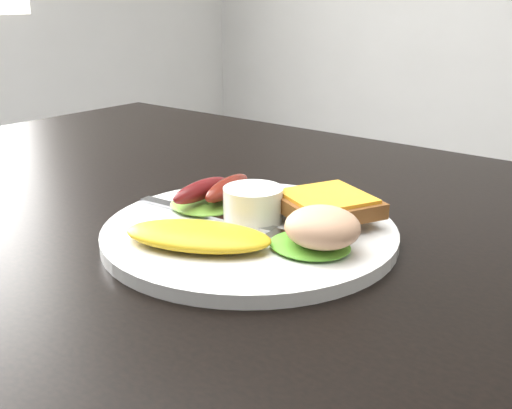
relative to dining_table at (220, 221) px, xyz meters
name	(u,v)px	position (x,y,z in m)	size (l,w,h in m)	color
dining_table	(220,221)	(0.00, 0.00, 0.00)	(1.20, 0.80, 0.04)	black
person	(303,76)	(-0.29, 0.59, 0.08)	(0.59, 0.39, 1.63)	navy
plate	(250,232)	(0.09, -0.06, 0.03)	(0.28, 0.28, 0.01)	white
lettuce_left	(204,204)	(0.02, -0.04, 0.04)	(0.08, 0.07, 0.01)	#468917
lettuce_right	(310,245)	(0.17, -0.06, 0.04)	(0.07, 0.07, 0.01)	#4C9B1A
omelette	(198,236)	(0.08, -0.12, 0.04)	(0.13, 0.06, 0.02)	yellow
sausage_a	(201,190)	(0.02, -0.05, 0.05)	(0.02, 0.08, 0.02)	maroon
sausage_b	(227,188)	(0.03, -0.02, 0.05)	(0.02, 0.09, 0.02)	maroon
ramekin	(253,204)	(0.08, -0.04, 0.05)	(0.06, 0.06, 0.03)	white
toast_a	(329,209)	(0.13, 0.02, 0.04)	(0.07, 0.07, 0.01)	olive
toast_b	(327,205)	(0.14, 0.00, 0.05)	(0.08, 0.08, 0.01)	olive
potato_salad	(322,227)	(0.18, -0.06, 0.06)	(0.07, 0.06, 0.04)	beige
fork	(205,214)	(0.03, -0.06, 0.03)	(0.17, 0.01, 0.00)	#ADAFB7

